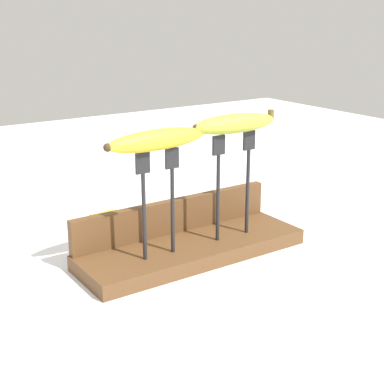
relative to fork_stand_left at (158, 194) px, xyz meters
name	(u,v)px	position (x,y,z in m)	size (l,w,h in m)	color
ground_plane	(192,256)	(0.08, 0.02, -0.14)	(3.00, 3.00, 0.00)	silver
wooden_board	(192,249)	(0.08, 0.02, -0.13)	(0.44, 0.15, 0.03)	brown
board_backstop	(174,216)	(0.08, 0.08, -0.08)	(0.43, 0.02, 0.07)	brown
fork_stand_left	(158,194)	(0.00, 0.00, 0.00)	(0.08, 0.01, 0.19)	black
fork_stand_right	(233,176)	(0.17, 0.00, 0.01)	(0.10, 0.01, 0.20)	black
banana_raised_left	(157,140)	(0.00, 0.00, 0.10)	(0.20, 0.05, 0.04)	yellow
banana_raised_right	(235,123)	(0.17, 0.00, 0.11)	(0.18, 0.05, 0.04)	#B2C138
banana_chunk_near	(104,221)	(0.00, 0.23, -0.12)	(0.07, 0.05, 0.04)	gold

